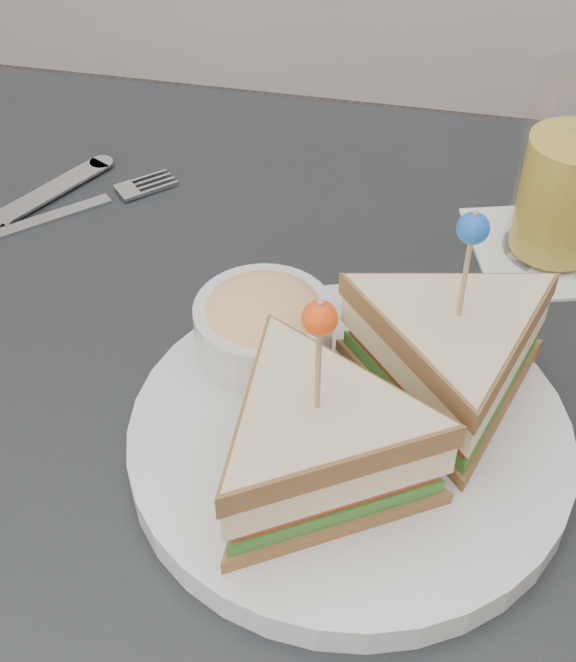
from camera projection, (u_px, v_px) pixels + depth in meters
The scene contains 5 objects.
table at pixel (272, 463), 0.68m from camera, with size 0.80×0.80×0.75m.
plate_meal at pixel (365, 400), 0.56m from camera, with size 0.31×0.30×0.16m.
cutlery_fork at pixel (91, 204), 0.78m from camera, with size 0.14×0.13×0.00m.
cutlery_knife at pixel (7, 216), 0.77m from camera, with size 0.12×0.19×0.01m.
drink_set at pixel (567, 180), 0.69m from camera, with size 0.15×0.15×0.15m.
Camera 1 is at (0.10, -0.42, 1.21)m, focal length 50.00 mm.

